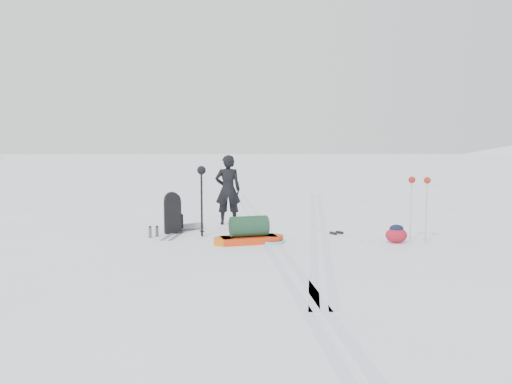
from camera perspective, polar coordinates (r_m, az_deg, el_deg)
ground at (r=10.67m, az=1.22°, el=-5.02°), size 200.00×200.00×0.00m
ski_tracks at (r=11.58m, az=4.04°, el=-4.19°), size 3.38×17.97×0.01m
skier at (r=12.11m, az=-3.23°, el=0.25°), size 0.64×0.44×1.69m
pulk_sled at (r=9.83m, az=-0.81°, el=-4.69°), size 1.47×0.75×0.54m
expedition_rucksack at (r=11.12m, az=-9.23°, el=-2.49°), size 0.85×0.78×0.90m
ski_poles_black at (r=10.50m, az=-6.24°, el=1.51°), size 0.18×0.21×1.50m
ski_poles_silver at (r=10.22m, az=18.16°, el=0.47°), size 0.39×0.26×1.31m
touring_skis_grey at (r=11.06m, az=-9.04°, el=-4.64°), size 0.49×1.68×0.06m
touring_skis_white at (r=10.93m, az=9.18°, el=-4.77°), size 1.15×1.68×0.07m
rope_coil at (r=9.94m, az=1.81°, el=-5.61°), size 0.67×0.67×0.06m
small_daypack at (r=10.26m, az=15.74°, el=-4.64°), size 0.52×0.48×0.36m
thermos_pair at (r=10.70m, az=-11.64°, el=-4.47°), size 0.19×0.22×0.25m
stuff_sack at (r=10.42m, az=-1.85°, el=-4.60°), size 0.39×0.30×0.24m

